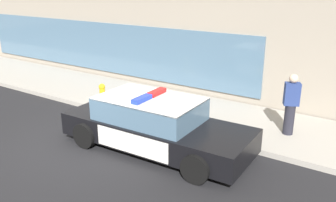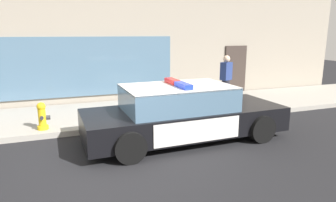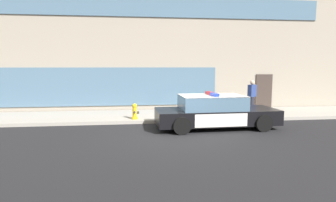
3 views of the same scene
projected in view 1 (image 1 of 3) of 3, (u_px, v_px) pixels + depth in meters
name	position (u px, v px, depth m)	size (l,w,h in m)	color
ground	(80.00, 144.00, 9.71)	(48.00, 48.00, 0.00)	black
sidewalk	(158.00, 104.00, 12.58)	(48.00, 3.19, 0.15)	#A39E93
police_cruiser	(154.00, 124.00, 9.25)	(5.04, 2.18, 1.49)	black
fire_hydrant	(102.00, 94.00, 12.28)	(0.34, 0.39, 0.73)	gold
pedestrian_on_sidewalk	(291.00, 104.00, 9.72)	(0.47, 0.41, 1.71)	#23232D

